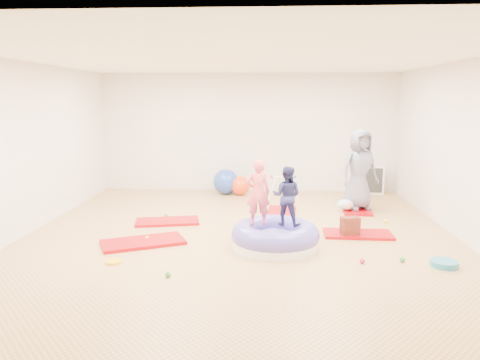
{
  "coord_description": "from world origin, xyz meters",
  "views": [
    {
      "loc": [
        0.42,
        -7.18,
        2.21
      ],
      "look_at": [
        0.0,
        0.3,
        0.9
      ],
      "focal_mm": 35.0,
      "sensor_mm": 36.0,
      "label": 1
    }
  ],
  "objects": [
    {
      "name": "room",
      "position": [
        0.0,
        0.0,
        1.4
      ],
      "size": [
        7.01,
        8.01,
        2.81
      ],
      "color": "tan",
      "rests_on": "ground"
    },
    {
      "name": "gym_mat_front_left",
      "position": [
        -1.46,
        -0.35,
        0.03
      ],
      "size": [
        1.39,
        1.09,
        0.05
      ],
      "primitive_type": "cube",
      "rotation": [
        0.0,
        0.0,
        0.44
      ],
      "color": "#B60017",
      "rests_on": "ground"
    },
    {
      "name": "gym_mat_mid_left",
      "position": [
        -1.35,
        0.9,
        0.02
      ],
      "size": [
        1.21,
        0.78,
        0.05
      ],
      "primitive_type": "cube",
      "rotation": [
        0.0,
        0.0,
        0.21
      ],
      "color": "#B60017",
      "rests_on": "ground"
    },
    {
      "name": "gym_mat_center_back",
      "position": [
        0.72,
        1.67,
        0.02
      ],
      "size": [
        0.65,
        1.13,
        0.04
      ],
      "primitive_type": "cube",
      "rotation": [
        0.0,
        0.0,
        1.46
      ],
      "color": "#B60017",
      "rests_on": "ground"
    },
    {
      "name": "gym_mat_right",
      "position": [
        1.93,
        0.28,
        0.02
      ],
      "size": [
        1.11,
        0.59,
        0.05
      ],
      "primitive_type": "cube",
      "rotation": [
        0.0,
        0.0,
        -0.04
      ],
      "color": "#B60017",
      "rests_on": "ground"
    },
    {
      "name": "gym_mat_rear_right",
      "position": [
        2.24,
        2.08,
        0.02
      ],
      "size": [
        0.62,
        1.12,
        0.04
      ],
      "primitive_type": "cube",
      "rotation": [
        0.0,
        0.0,
        1.49
      ],
      "color": "#B60017",
      "rests_on": "ground"
    },
    {
      "name": "inflatable_cushion",
      "position": [
        0.57,
        -0.42,
        0.16
      ],
      "size": [
        1.32,
        1.32,
        0.42
      ],
      "rotation": [
        0.0,
        0.0,
        0.16
      ],
      "color": "white",
      "rests_on": "ground"
    },
    {
      "name": "child_pink",
      "position": [
        0.3,
        -0.35,
        0.88
      ],
      "size": [
        0.38,
        0.27,
        0.99
      ],
      "primitive_type": "imported",
      "rotation": [
        0.0,
        0.0,
        3.23
      ],
      "color": "#FC5964",
      "rests_on": "inflatable_cushion"
    },
    {
      "name": "child_navy",
      "position": [
        0.73,
        -0.35,
        0.83
      ],
      "size": [
        0.51,
        0.44,
        0.89
      ],
      "primitive_type": "imported",
      "rotation": [
        0.0,
        0.0,
        2.88
      ],
      "color": "navy",
      "rests_on": "inflatable_cushion"
    },
    {
      "name": "adult_caregiver",
      "position": [
        2.26,
        2.01,
        0.84
      ],
      "size": [
        0.9,
        0.75,
        1.58
      ],
      "primitive_type": "imported",
      "rotation": [
        0.0,
        0.0,
        0.38
      ],
      "color": "slate",
      "rests_on": "gym_mat_rear_right"
    },
    {
      "name": "infant",
      "position": [
        2.01,
        1.86,
        0.15
      ],
      "size": [
        0.36,
        0.37,
        0.21
      ],
      "color": "#A6D9F1",
      "rests_on": "gym_mat_rear_right"
    },
    {
      "name": "ball_pit_balls",
      "position": [
        0.49,
        0.03,
        0.04
      ],
      "size": [
        4.1,
        3.51,
        0.07
      ],
      "color": "green",
      "rests_on": "ground"
    },
    {
      "name": "exercise_ball_blue",
      "position": [
        -0.51,
        3.51,
        0.3
      ],
      "size": [
        0.59,
        0.59,
        0.59
      ],
      "primitive_type": "sphere",
      "color": "#2847AF",
      "rests_on": "ground"
    },
    {
      "name": "exercise_ball_orange",
      "position": [
        -0.17,
        3.41,
        0.22
      ],
      "size": [
        0.44,
        0.44,
        0.44
      ],
      "primitive_type": "sphere",
      "color": "#F04315",
      "rests_on": "ground"
    },
    {
      "name": "infant_play_gym",
      "position": [
        0.8,
        2.98,
        0.35
      ],
      "size": [
        0.69,
        0.65,
        0.53
      ],
      "rotation": [
        0.0,
        0.0,
        -0.28
      ],
      "color": "white",
      "rests_on": "ground"
    },
    {
      "name": "cube_shelf",
      "position": [
        2.83,
        3.79,
        0.33
      ],
      "size": [
        0.67,
        0.33,
        0.67
      ],
      "color": "white",
      "rests_on": "ground"
    },
    {
      "name": "balance_disc",
      "position": [
        2.81,
        -1.1,
        0.04
      ],
      "size": [
        0.36,
        0.36,
        0.08
      ],
      "primitive_type": "cylinder",
      "color": "teal",
      "rests_on": "ground"
    },
    {
      "name": "backpack",
      "position": [
        1.78,
        0.19,
        0.16
      ],
      "size": [
        0.32,
        0.25,
        0.33
      ],
      "primitive_type": "cube",
      "rotation": [
        0.0,
        0.0,
        0.28
      ],
      "color": "#AB3F27",
      "rests_on": "ground"
    },
    {
      "name": "yellow_toy",
      "position": [
        -1.64,
        -1.21,
        0.02
      ],
      "size": [
        0.22,
        0.22,
        0.03
      ],
      "primitive_type": "cylinder",
      "color": "yellow",
      "rests_on": "ground"
    }
  ]
}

